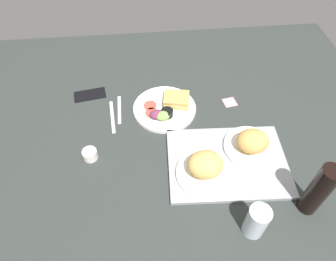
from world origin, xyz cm
name	(u,v)px	position (x,y,z in cm)	size (l,w,h in cm)	color
ground_plane	(172,133)	(0.00, 0.00, -1.50)	(190.00, 150.00, 3.00)	#282D2B
serving_tray	(227,162)	(-19.28, 18.30, 0.80)	(45.00, 33.00, 1.60)	gray
bread_plate_near	(252,143)	(-29.15, 13.73, 5.46)	(20.74, 20.74, 9.79)	white
bread_plate_far	(205,167)	(-9.35, 22.96, 5.79)	(20.64, 20.64, 10.24)	white
plate_with_salad	(166,108)	(1.38, -11.95, 1.74)	(27.62, 27.62, 5.40)	white
drinking_glass	(256,221)	(-21.68, 44.67, 6.53)	(6.95, 6.95, 13.07)	silver
soda_bottle	(319,190)	(-42.52, 38.56, 11.49)	(6.40, 6.40, 22.97)	black
espresso_cup	(90,154)	(32.89, 10.40, 2.00)	(5.60, 5.60, 4.00)	silver
fork	(119,109)	(22.05, -14.37, 0.25)	(17.00, 1.40, 0.50)	#B7B7BC
knife	(112,117)	(25.05, -10.37, 0.25)	(19.00, 1.40, 0.50)	#B7B7BC
cell_phone	(90,94)	(35.72, -25.29, 0.40)	(14.40, 7.20, 0.80)	black
sticky_note	(230,102)	(-27.94, -14.27, 0.06)	(5.60, 5.60, 0.12)	pink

